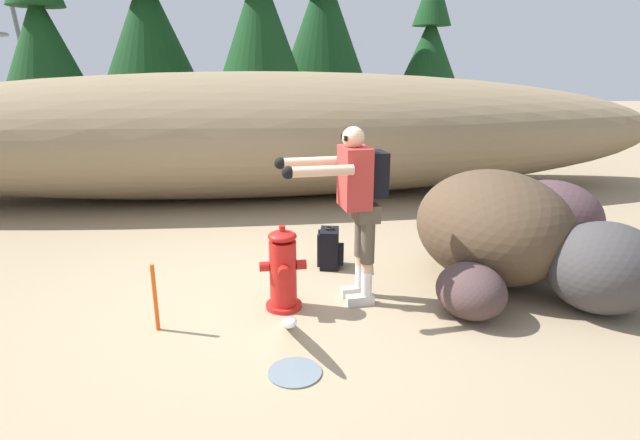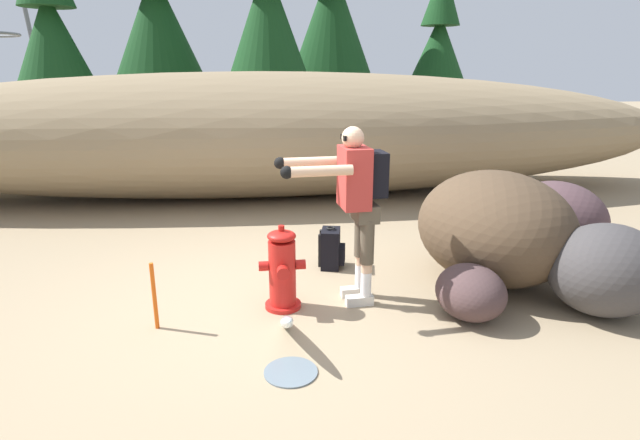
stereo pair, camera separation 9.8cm
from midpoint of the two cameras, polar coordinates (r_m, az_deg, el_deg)
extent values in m
cube|color=#998466|center=(4.91, -5.41, -9.49)|extent=(56.00, 56.00, 0.04)
ellipsoid|color=#897556|center=(8.91, -6.52, 9.61)|extent=(15.12, 3.20, 2.11)
cylinder|color=red|center=(4.80, -3.61, -9.57)|extent=(0.34, 0.34, 0.04)
cylinder|color=red|center=(4.67, -3.68, -5.98)|extent=(0.25, 0.25, 0.61)
ellipsoid|color=red|center=(4.54, -3.76, -1.83)|extent=(0.26, 0.26, 0.10)
cylinder|color=red|center=(4.52, -3.78, -0.93)|extent=(0.06, 0.06, 0.05)
cylinder|color=red|center=(4.63, -5.80, -5.22)|extent=(0.09, 0.09, 0.09)
cylinder|color=red|center=(4.65, -1.60, -5.06)|extent=(0.09, 0.09, 0.09)
cylinder|color=red|center=(4.48, -3.56, -5.95)|extent=(0.11, 0.09, 0.11)
ellipsoid|color=silver|center=(4.17, -3.10, -11.47)|extent=(0.10, 0.95, 0.58)
cylinder|color=slate|center=(3.87, -2.57, -16.82)|extent=(0.40, 0.40, 0.01)
cube|color=beige|center=(4.84, 5.08, -9.05)|extent=(0.27, 0.12, 0.09)
cylinder|color=white|center=(4.79, 5.82, -7.20)|extent=(0.10, 0.10, 0.24)
cylinder|color=#DBAD89|center=(4.72, 5.88, -5.38)|extent=(0.10, 0.10, 0.09)
cylinder|color=brown|center=(4.63, 5.97, -2.48)|extent=(0.13, 0.13, 0.42)
cube|color=beige|center=(5.01, 4.43, -8.08)|extent=(0.27, 0.12, 0.09)
cylinder|color=white|center=(4.96, 5.14, -6.29)|extent=(0.10, 0.10, 0.24)
cylinder|color=#DBAD89|center=(4.90, 5.19, -4.52)|extent=(0.10, 0.10, 0.09)
cylinder|color=brown|center=(4.82, 5.27, -1.71)|extent=(0.13, 0.13, 0.42)
cube|color=brown|center=(4.65, 5.70, 0.94)|extent=(0.22, 0.33, 0.16)
cube|color=#B2332D|center=(4.54, 4.53, 4.82)|extent=(0.27, 0.38, 0.55)
cube|color=black|center=(4.59, 6.95, 5.24)|extent=(0.18, 0.29, 0.40)
sphere|color=#DBAD89|center=(4.47, 4.38, 9.27)|extent=(0.20, 0.20, 0.20)
cube|color=black|center=(4.45, 3.32, 9.31)|extent=(0.03, 0.15, 0.04)
cylinder|color=#DBAD89|center=(4.22, 0.53, 5.55)|extent=(0.59, 0.14, 0.09)
sphere|color=black|center=(4.17, -3.12, 5.40)|extent=(0.11, 0.11, 0.11)
cylinder|color=#DBAD89|center=(4.64, -0.61, 6.59)|extent=(0.59, 0.14, 0.09)
sphere|color=black|center=(4.60, -3.94, 6.45)|extent=(0.11, 0.11, 0.11)
cube|color=black|center=(5.64, 1.71, -3.24)|extent=(0.26, 0.34, 0.44)
cube|color=black|center=(5.66, 3.02, -3.90)|extent=(0.10, 0.22, 0.20)
torus|color=black|center=(5.56, 1.73, -0.91)|extent=(0.10, 0.10, 0.02)
cube|color=black|center=(5.72, 0.61, -2.92)|extent=(0.04, 0.06, 0.37)
cube|color=black|center=(5.57, 0.48, -3.49)|extent=(0.04, 0.06, 0.37)
ellipsoid|color=#4D3B2A|center=(5.50, 19.60, -0.78)|extent=(1.84, 2.01, 1.16)
ellipsoid|color=#4C363A|center=(6.49, 25.34, -0.01)|extent=(1.61, 1.62, 0.91)
ellipsoid|color=#3F3C3D|center=(5.24, 30.12, -4.89)|extent=(1.10, 1.01, 0.84)
ellipsoid|color=#483434|center=(4.73, 17.27, -7.80)|extent=(0.61, 0.70, 0.48)
cylinder|color=#47331E|center=(15.76, -26.88, 9.90)|extent=(0.26, 0.26, 1.50)
cone|color=#143D19|center=(15.71, -27.90, 17.33)|extent=(2.18, 2.18, 2.62)
cylinder|color=#47331E|center=(16.43, -17.00, 11.35)|extent=(0.34, 0.34, 1.60)
cone|color=#143D19|center=(16.41, -17.76, 19.86)|extent=(2.83, 2.83, 3.29)
cylinder|color=#47331E|center=(14.29, -5.45, 11.15)|extent=(0.29, 0.29, 1.54)
cone|color=#143D19|center=(14.26, -5.74, 20.85)|extent=(2.44, 2.44, 3.29)
cylinder|color=#47331E|center=(16.26, 1.44, 12.09)|extent=(0.32, 0.32, 1.65)
cone|color=#143D19|center=(16.26, 1.51, 21.24)|extent=(2.70, 2.70, 3.53)
cylinder|color=#47331E|center=(16.76, 13.01, 11.80)|extent=(0.22, 0.22, 1.64)
cone|color=#143D19|center=(16.72, 13.45, 18.21)|extent=(1.81, 1.81, 2.12)
cylinder|color=slate|center=(22.31, -29.79, 17.60)|extent=(0.97, 0.97, 6.59)
cylinder|color=#E55914|center=(4.52, -17.66, -8.23)|extent=(0.04, 0.04, 0.60)
camera|label=1|loc=(0.05, -89.42, 0.18)|focal=28.25mm
camera|label=2|loc=(0.05, 90.58, -0.18)|focal=28.25mm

